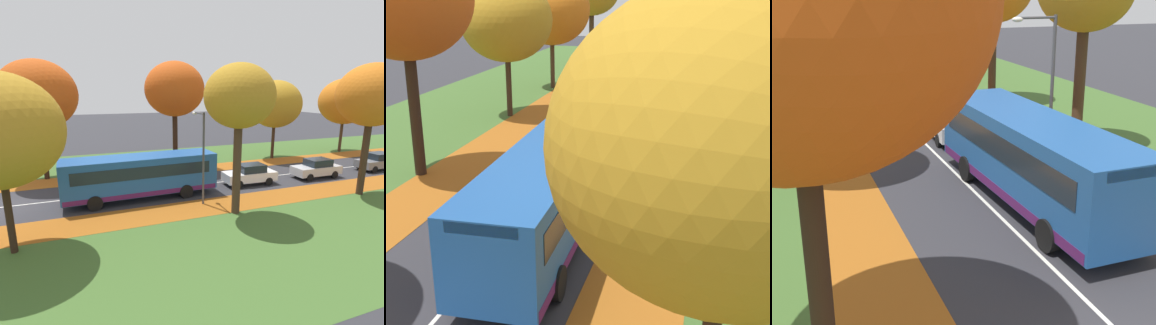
# 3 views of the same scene
# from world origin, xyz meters

# --- Properties ---
(leaf_litter_left) EXTENTS (2.80, 60.00, 0.00)m
(leaf_litter_left) POSITION_xyz_m (-4.60, 14.00, 0.01)
(leaf_litter_left) COLOR #9E5619
(leaf_litter_left) RESTS_ON grass_verge_left
(grass_verge_right) EXTENTS (12.00, 90.00, 0.01)m
(grass_verge_right) POSITION_xyz_m (9.20, 20.00, 0.00)
(grass_verge_right) COLOR #3D6028
(grass_verge_right) RESTS_ON ground
(leaf_litter_right) EXTENTS (2.80, 60.00, 0.00)m
(leaf_litter_right) POSITION_xyz_m (4.60, 14.00, 0.01)
(leaf_litter_right) COLOR #9E5619
(leaf_litter_right) RESTS_ON grass_verge_right
(road_centre_line) EXTENTS (0.12, 80.00, 0.01)m
(road_centre_line) POSITION_xyz_m (0.00, 20.00, 0.00)
(road_centre_line) COLOR silver
(road_centre_line) RESTS_ON ground
(streetlamp_right) EXTENTS (1.89, 0.28, 6.00)m
(streetlamp_right) POSITION_xyz_m (3.67, 12.23, 3.74)
(streetlamp_right) COLOR #47474C
(streetlamp_right) RESTS_ON ground
(bus) EXTENTS (2.87, 10.47, 2.98)m
(bus) POSITION_xyz_m (1.41, 8.66, 1.70)
(bus) COLOR #1E5199
(bus) RESTS_ON ground
(car_white_lead) EXTENTS (1.90, 4.26, 1.62)m
(car_white_lead) POSITION_xyz_m (1.28, 17.41, 0.81)
(car_white_lead) COLOR silver
(car_white_lead) RESTS_ON ground
(car_silver_following) EXTENTS (1.82, 4.22, 1.62)m
(car_silver_following) POSITION_xyz_m (1.63, 23.80, 0.81)
(car_silver_following) COLOR #B7BABF
(car_silver_following) RESTS_ON ground
(car_grey_third_in_line) EXTENTS (1.80, 4.21, 1.62)m
(car_grey_third_in_line) POSITION_xyz_m (1.63, 31.12, 0.81)
(car_grey_third_in_line) COLOR slate
(car_grey_third_in_line) RESTS_ON ground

